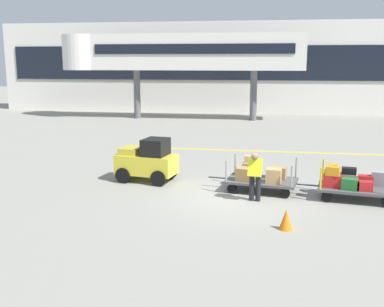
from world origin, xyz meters
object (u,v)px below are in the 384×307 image
Objects in this scene: baggage_cart_middle at (352,183)px; baggage_cart_lead at (261,176)px; baggage_tug at (147,161)px; baggage_handler at (255,174)px; safety_cone_far at (286,219)px.

baggage_cart_lead is at bearing 170.90° from baggage_cart_middle.
baggage_tug is 4.35m from baggage_handler.
baggage_cart_lead is 3.65m from safety_cone_far.
baggage_handler is at bearing -26.17° from baggage_tug.
baggage_handler is at bearing -98.34° from baggage_cart_lead.
baggage_handler is 2.59m from safety_cone_far.
baggage_handler reaches higher than baggage_cart_middle.
baggage_tug reaches higher than baggage_cart_middle.
baggage_cart_middle is (6.93, -1.16, -0.23)m from baggage_tug.
safety_cone_far is at bearing -124.79° from baggage_cart_middle.
baggage_cart_lead is 2.89m from baggage_cart_middle.
baggage_cart_lead reaches higher than baggage_cart_middle.
baggage_tug is 0.73× the size of baggage_cart_lead.
baggage_cart_lead is at bearing 81.66° from baggage_handler.
baggage_cart_lead is (4.08, -0.71, -0.24)m from baggage_tug.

